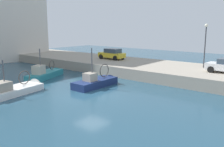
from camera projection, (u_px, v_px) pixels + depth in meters
The scene contains 7 objects.
water_surface at pixel (92, 95), 20.62m from camera, with size 80.00×80.00×0.00m, color navy.
quay_wall at pixel (158, 70), 29.26m from camera, with size 9.00×56.00×1.20m, color #9E9384.
fishing_boat_navy at pixel (98, 85), 23.91m from camera, with size 5.63×2.03×4.58m.
fishing_boat_teal at pixel (47, 76), 27.88m from camera, with size 6.36×3.81×4.13m.
fishing_boat_white at pixel (14, 93), 20.94m from camera, with size 6.98×2.99×3.99m.
parked_car_yellow at pixel (112, 54), 34.21m from camera, with size 1.85×3.81×1.49m.
quay_streetlamp at pixel (206, 38), 26.65m from camera, with size 0.36×0.36×4.83m.
Camera 1 is at (-14.33, -13.90, 5.74)m, focal length 39.06 mm.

